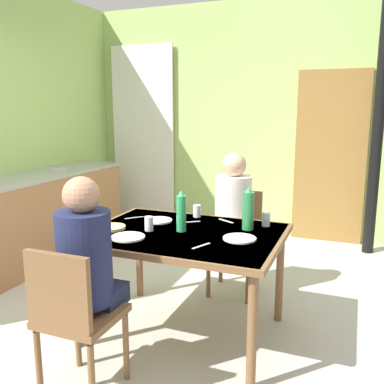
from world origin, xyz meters
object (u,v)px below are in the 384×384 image
(water_bottle_green_near, at_px, (181,212))
(chair_far_diner, at_px, (237,235))
(person_near_diner, at_px, (86,255))
(kitchen_counter, at_px, (39,217))
(chair_near_diner, at_px, (73,314))
(water_bottle_green_far, at_px, (248,210))
(dining_table, at_px, (184,242))
(person_far_diner, at_px, (233,206))

(water_bottle_green_near, bearing_deg, chair_far_diner, 79.16)
(person_near_diner, bearing_deg, water_bottle_green_near, 70.38)
(kitchen_counter, xyz_separation_m, chair_near_diner, (1.72, -1.69, 0.05))
(kitchen_counter, relative_size, chair_near_diner, 2.65)
(kitchen_counter, height_order, water_bottle_green_near, water_bottle_green_near)
(chair_near_diner, height_order, person_near_diner, person_near_diner)
(kitchen_counter, height_order, chair_far_diner, kitchen_counter)
(water_bottle_green_near, bearing_deg, water_bottle_green_far, 27.15)
(kitchen_counter, xyz_separation_m, water_bottle_green_far, (2.39, -0.62, 0.43))
(chair_near_diner, height_order, chair_far_diner, same)
(person_near_diner, bearing_deg, kitchen_counter, 137.83)
(dining_table, bearing_deg, person_near_diner, -111.66)
(chair_near_diner, relative_size, water_bottle_green_near, 3.07)
(person_near_diner, height_order, water_bottle_green_near, person_near_diner)
(chair_far_diner, xyz_separation_m, person_far_diner, (-0.00, -0.14, 0.28))
(chair_near_diner, relative_size, chair_far_diner, 1.00)
(dining_table, distance_m, person_far_diner, 0.73)
(chair_near_diner, bearing_deg, person_near_diner, 90.00)
(person_near_diner, bearing_deg, person_far_diner, 73.63)
(chair_near_diner, xyz_separation_m, person_far_diner, (0.42, 1.56, 0.28))
(kitchen_counter, height_order, chair_near_diner, kitchen_counter)
(chair_near_diner, bearing_deg, chair_far_diner, 76.14)
(kitchen_counter, distance_m, person_near_diner, 2.34)
(chair_near_diner, xyz_separation_m, person_near_diner, (-0.00, 0.14, 0.28))
(person_far_diner, bearing_deg, water_bottle_green_far, 117.19)
(kitchen_counter, distance_m, person_far_diner, 2.17)
(dining_table, bearing_deg, kitchen_counter, 157.15)
(chair_far_diner, bearing_deg, person_far_diner, 90.00)
(kitchen_counter, height_order, person_near_diner, person_near_diner)
(chair_far_diner, height_order, person_near_diner, person_near_diner)
(chair_far_diner, distance_m, person_near_diner, 1.64)
(dining_table, distance_m, chair_far_diner, 0.88)
(water_bottle_green_near, bearing_deg, person_near_diner, -109.62)
(person_near_diner, bearing_deg, chair_far_diner, 74.99)
(dining_table, bearing_deg, chair_near_diner, -108.44)
(chair_near_diner, bearing_deg, dining_table, 71.56)
(dining_table, distance_m, chair_near_diner, 0.91)
(person_near_diner, bearing_deg, water_bottle_green_far, 54.44)
(chair_far_diner, relative_size, water_bottle_green_far, 2.91)
(kitchen_counter, bearing_deg, person_far_diner, -3.49)
(kitchen_counter, xyz_separation_m, chair_far_diner, (2.14, 0.01, 0.05))
(water_bottle_green_far, bearing_deg, dining_table, -149.90)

